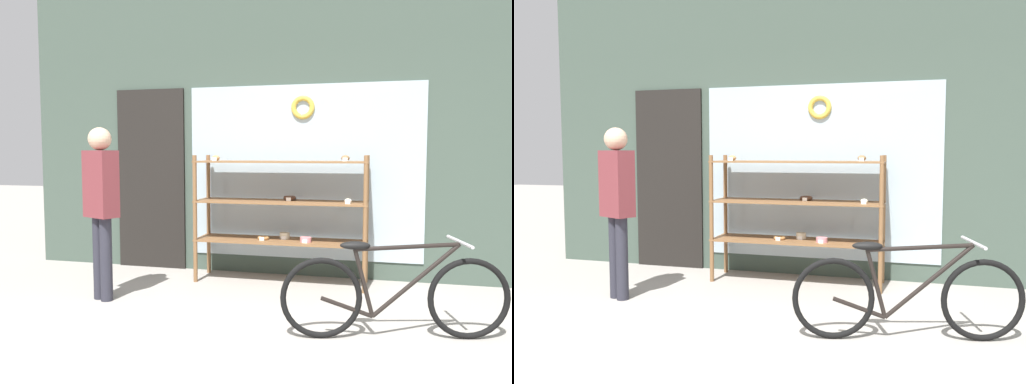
{
  "view_description": "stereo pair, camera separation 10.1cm",
  "coord_description": "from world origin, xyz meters",
  "views": [
    {
      "loc": [
        1.04,
        -2.7,
        1.36
      ],
      "look_at": [
        0.01,
        1.38,
        1.03
      ],
      "focal_mm": 35.0,
      "sensor_mm": 36.0,
      "label": 1
    },
    {
      "loc": [
        1.14,
        -2.67,
        1.36
      ],
      "look_at": [
        0.01,
        1.38,
        1.03
      ],
      "focal_mm": 35.0,
      "sensor_mm": 36.0,
      "label": 2
    }
  ],
  "objects": [
    {
      "name": "ground_plane",
      "position": [
        0.0,
        0.0,
        0.0
      ],
      "size": [
        30.0,
        30.0,
        0.0
      ],
      "primitive_type": "plane",
      "color": "gray"
    },
    {
      "name": "storefront_facade",
      "position": [
        -0.04,
        2.75,
        1.62
      ],
      "size": [
        6.19,
        0.13,
        3.32
      ],
      "color": "#3D4C42",
      "rests_on": "ground_plane"
    },
    {
      "name": "display_case",
      "position": [
        0.03,
        2.39,
        0.82
      ],
      "size": [
        1.79,
        0.46,
        1.34
      ],
      "color": "brown",
      "rests_on": "ground_plane"
    },
    {
      "name": "pedestrian",
      "position": [
        -1.45,
        1.36,
        0.93
      ],
      "size": [
        0.37,
        0.3,
        1.59
      ],
      "rotation": [
        0.0,
        0.0,
        -0.43
      ],
      "color": "#282833",
      "rests_on": "ground_plane"
    },
    {
      "name": "bicycle",
      "position": [
        1.14,
        1.01,
        0.33
      ],
      "size": [
        1.64,
        0.54,
        0.73
      ],
      "rotation": [
        0.0,
        0.0,
        0.23
      ],
      "color": "black",
      "rests_on": "ground_plane"
    }
  ]
}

